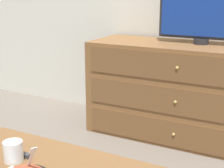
# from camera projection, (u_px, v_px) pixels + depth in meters

# --- Properties ---
(ground_plane) EXTENTS (12.00, 12.00, 0.00)m
(ground_plane) POSITION_uv_depth(u_px,v_px,m) (183.00, 122.00, 3.06)
(ground_plane) COLOR #70665B
(dresser) EXTENTS (1.51, 0.56, 0.75)m
(dresser) POSITION_uv_depth(u_px,v_px,m) (186.00, 92.00, 2.66)
(dresser) COLOR brown
(dresser) RESTS_ON ground_plane
(tv) EXTENTS (0.66, 0.11, 0.45)m
(tv) POSITION_uv_depth(u_px,v_px,m) (203.00, 12.00, 2.51)
(tv) COLOR #232328
(tv) RESTS_ON dresser
(drink_cup) EXTENTS (0.08, 0.08, 0.09)m
(drink_cup) POSITION_uv_depth(u_px,v_px,m) (13.00, 152.00, 1.45)
(drink_cup) COLOR beige
(drink_cup) RESTS_ON coffee_table
(remote_control) EXTENTS (0.14, 0.03, 0.02)m
(remote_control) POSITION_uv_depth(u_px,v_px,m) (18.00, 153.00, 1.51)
(remote_control) COLOR #38383D
(remote_control) RESTS_ON coffee_table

